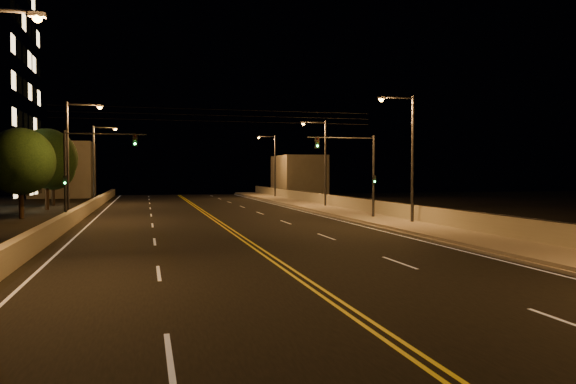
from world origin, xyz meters
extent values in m
plane|color=black|center=(0.00, 0.00, 0.00)|extent=(160.00, 160.00, 0.00)
cube|color=black|center=(0.00, 20.00, 0.01)|extent=(18.00, 120.00, 0.02)
cube|color=#9D9383|center=(10.80, 20.00, 0.15)|extent=(3.60, 120.00, 0.30)
cube|color=#9D9383|center=(8.93, 20.00, 0.07)|extent=(0.14, 120.00, 0.15)
cube|color=#A7A18B|center=(12.45, 20.00, 0.80)|extent=(0.30, 120.00, 1.00)
cube|color=#A7A18B|center=(-9.65, 20.00, 0.49)|extent=(0.45, 120.00, 0.97)
cube|color=gray|center=(16.50, 68.85, 2.95)|extent=(6.00, 10.00, 5.90)
cube|color=gray|center=(-16.00, 73.95, 3.84)|extent=(8.00, 8.00, 7.69)
cylinder|color=black|center=(12.45, 20.00, 1.33)|extent=(0.06, 120.00, 0.06)
cube|color=silver|center=(-8.60, 20.00, 0.02)|extent=(0.12, 116.00, 0.00)
cube|color=silver|center=(8.60, 20.00, 0.02)|extent=(0.12, 116.00, 0.00)
cube|color=gold|center=(-0.15, 20.00, 0.02)|extent=(0.12, 116.00, 0.00)
cube|color=gold|center=(0.15, 20.00, 0.02)|extent=(0.12, 116.00, 0.00)
cube|color=silver|center=(-4.50, 1.50, 0.02)|extent=(0.12, 3.00, 0.00)
cube|color=silver|center=(-4.50, 10.50, 0.02)|extent=(0.12, 3.00, 0.00)
cube|color=silver|center=(-4.50, 19.50, 0.02)|extent=(0.12, 3.00, 0.00)
cube|color=silver|center=(-4.50, 28.50, 0.02)|extent=(0.12, 3.00, 0.00)
cube|color=silver|center=(-4.50, 37.50, 0.02)|extent=(0.12, 3.00, 0.00)
cube|color=silver|center=(-4.50, 46.50, 0.02)|extent=(0.12, 3.00, 0.00)
cube|color=silver|center=(-4.50, 55.50, 0.02)|extent=(0.12, 3.00, 0.00)
cube|color=silver|center=(-4.50, 64.50, 0.02)|extent=(0.12, 3.00, 0.00)
cube|color=silver|center=(-4.50, 73.50, 0.02)|extent=(0.12, 3.00, 0.00)
cube|color=silver|center=(4.50, 1.50, 0.02)|extent=(0.12, 3.00, 0.00)
cube|color=silver|center=(4.50, 10.50, 0.02)|extent=(0.12, 3.00, 0.00)
cube|color=silver|center=(4.50, 19.50, 0.02)|extent=(0.12, 3.00, 0.00)
cube|color=silver|center=(4.50, 28.50, 0.02)|extent=(0.12, 3.00, 0.00)
cube|color=silver|center=(4.50, 37.50, 0.02)|extent=(0.12, 3.00, 0.00)
cube|color=silver|center=(4.50, 46.50, 0.02)|extent=(0.12, 3.00, 0.00)
cube|color=silver|center=(4.50, 55.50, 0.02)|extent=(0.12, 3.00, 0.00)
cube|color=silver|center=(4.50, 64.50, 0.02)|extent=(0.12, 3.00, 0.00)
cube|color=silver|center=(4.50, 73.50, 0.02)|extent=(0.12, 3.00, 0.00)
cylinder|color=#2D2D33|center=(11.80, 23.91, 4.20)|extent=(0.20, 0.20, 8.41)
cylinder|color=#2D2D33|center=(10.70, 23.91, 8.26)|extent=(2.20, 0.12, 0.12)
cube|color=#2D2D33|center=(9.60, 23.91, 8.19)|extent=(0.50, 0.25, 0.14)
sphere|color=#FF9E2D|center=(9.60, 23.91, 8.09)|extent=(0.28, 0.28, 0.28)
cylinder|color=#2D2D33|center=(11.80, 42.02, 4.20)|extent=(0.20, 0.20, 8.41)
cylinder|color=#2D2D33|center=(10.70, 42.02, 8.26)|extent=(2.20, 0.12, 0.12)
cube|color=#2D2D33|center=(9.60, 42.02, 8.19)|extent=(0.50, 0.25, 0.14)
sphere|color=#FF9E2D|center=(9.60, 42.02, 8.09)|extent=(0.28, 0.28, 0.28)
cylinder|color=#2D2D33|center=(11.80, 63.58, 4.20)|extent=(0.20, 0.20, 8.41)
cylinder|color=#2D2D33|center=(10.70, 63.58, 8.26)|extent=(2.20, 0.12, 0.12)
cube|color=#2D2D33|center=(9.60, 63.58, 8.19)|extent=(0.50, 0.25, 0.14)
sphere|color=#FF9E2D|center=(9.60, 63.58, 8.09)|extent=(0.28, 0.28, 0.28)
cube|color=#2D2D33|center=(-8.00, 9.06, 8.19)|extent=(0.50, 0.25, 0.14)
sphere|color=#FF9E2D|center=(-8.00, 9.06, 8.09)|extent=(0.28, 0.28, 0.28)
cylinder|color=#2D2D33|center=(-10.20, 32.71, 4.20)|extent=(0.20, 0.20, 8.41)
cylinder|color=#2D2D33|center=(-9.10, 32.71, 8.26)|extent=(2.20, 0.12, 0.12)
cube|color=#2D2D33|center=(-8.00, 32.71, 8.19)|extent=(0.50, 0.25, 0.14)
sphere|color=#FF9E2D|center=(-8.00, 32.71, 8.09)|extent=(0.28, 0.28, 0.28)
cylinder|color=#2D2D33|center=(-10.20, 53.42, 4.20)|extent=(0.20, 0.20, 8.41)
cylinder|color=#2D2D33|center=(-9.10, 53.42, 8.26)|extent=(2.20, 0.12, 0.12)
cube|color=#2D2D33|center=(-8.00, 53.42, 8.19)|extent=(0.50, 0.25, 0.14)
sphere|color=#FF9E2D|center=(-8.00, 53.42, 8.09)|extent=(0.28, 0.28, 0.28)
cylinder|color=#2D2D33|center=(11.00, 28.42, 3.07)|extent=(0.18, 0.18, 6.13)
cylinder|color=#2D2D33|center=(8.50, 28.42, 5.93)|extent=(5.00, 0.10, 0.10)
cube|color=black|center=(6.75, 28.42, 5.58)|extent=(0.28, 0.18, 0.80)
sphere|color=#19FF4C|center=(6.75, 28.31, 5.33)|extent=(0.14, 0.14, 0.14)
cube|color=black|center=(11.00, 28.27, 3.00)|extent=(0.22, 0.14, 0.55)
cylinder|color=#2D2D33|center=(-9.80, 28.42, 3.07)|extent=(0.18, 0.18, 6.13)
cylinder|color=#2D2D33|center=(-7.30, 28.42, 5.93)|extent=(5.00, 0.10, 0.10)
cube|color=black|center=(-5.55, 28.42, 5.58)|extent=(0.28, 0.18, 0.80)
sphere|color=#19FF4C|center=(-5.55, 28.31, 5.33)|extent=(0.14, 0.14, 0.14)
cube|color=black|center=(-9.80, 28.27, 3.00)|extent=(0.22, 0.14, 0.55)
cylinder|color=black|center=(0.00, 29.50, 7.00)|extent=(22.00, 0.03, 0.03)
cylinder|color=black|center=(0.00, 29.50, 7.40)|extent=(22.00, 0.03, 0.03)
cylinder|color=black|center=(0.00, 29.50, 7.80)|extent=(22.00, 0.03, 0.03)
cylinder|color=black|center=(-14.01, 36.65, 1.19)|extent=(0.36, 0.36, 2.39)
sphere|color=black|center=(-14.01, 36.65, 4.31)|extent=(5.04, 5.04, 5.04)
cylinder|color=black|center=(-13.81, 46.79, 1.32)|extent=(0.36, 0.36, 2.64)
sphere|color=black|center=(-13.81, 46.79, 4.77)|extent=(5.58, 5.58, 5.58)
cylinder|color=black|center=(-14.37, 53.97, 1.08)|extent=(0.36, 0.36, 2.17)
sphere|color=black|center=(-14.37, 53.97, 3.92)|extent=(4.58, 4.58, 4.58)
camera|label=1|loc=(-4.90, -9.17, 3.48)|focal=35.00mm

